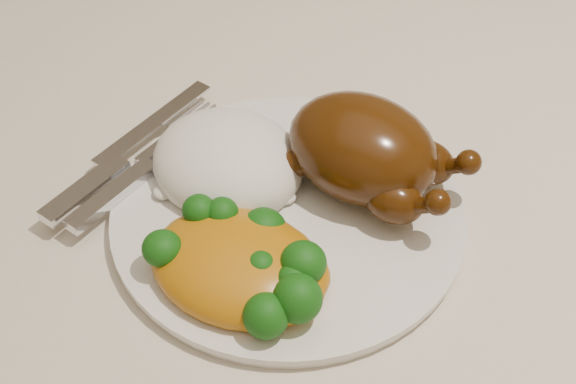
% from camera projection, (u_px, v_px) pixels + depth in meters
% --- Properties ---
extents(dining_table, '(1.60, 0.90, 0.76)m').
position_uv_depth(dining_table, '(411.00, 199.00, 0.80)').
color(dining_table, brown).
rests_on(dining_table, floor).
extents(tablecloth, '(1.73, 1.03, 0.18)m').
position_uv_depth(tablecloth, '(420.00, 145.00, 0.75)').
color(tablecloth, beige).
rests_on(tablecloth, dining_table).
extents(dinner_plate, '(0.28, 0.28, 0.01)m').
position_uv_depth(dinner_plate, '(288.00, 215.00, 0.64)').
color(dinner_plate, silver).
rests_on(dinner_plate, tablecloth).
extents(roast_chicken, '(0.16, 0.11, 0.08)m').
position_uv_depth(roast_chicken, '(366.00, 151.00, 0.62)').
color(roast_chicken, '#402106').
rests_on(roast_chicken, dinner_plate).
extents(rice_mound, '(0.14, 0.13, 0.07)m').
position_uv_depth(rice_mound, '(228.00, 163.00, 0.65)').
color(rice_mound, white).
rests_on(rice_mound, dinner_plate).
extents(mac_and_cheese, '(0.14, 0.11, 0.06)m').
position_uv_depth(mac_and_cheese, '(249.00, 266.00, 0.58)').
color(mac_and_cheese, '#B56C0B').
rests_on(mac_and_cheese, dinner_plate).
extents(cutlery, '(0.06, 0.21, 0.01)m').
position_uv_depth(cutlery, '(120.00, 170.00, 0.66)').
color(cutlery, silver).
rests_on(cutlery, dinner_plate).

